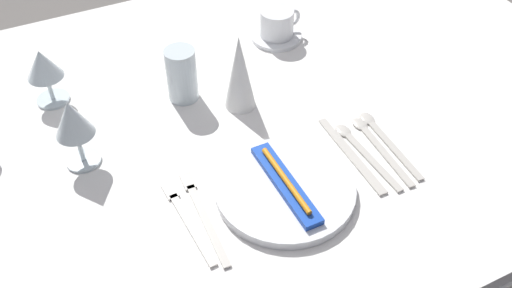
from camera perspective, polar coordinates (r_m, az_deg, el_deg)
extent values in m
cube|color=white|center=(1.19, -4.08, 1.78)|extent=(1.80, 1.10, 0.04)
cube|color=white|center=(1.68, -11.41, 10.31)|extent=(1.80, 0.01, 0.18)
cylinder|color=brown|center=(2.06, 12.33, 8.18)|extent=(0.07, 0.07, 0.70)
cylinder|color=white|center=(1.03, 2.95, -4.60)|extent=(0.25, 0.25, 0.02)
cube|color=blue|center=(1.02, 2.98, -4.03)|extent=(0.04, 0.21, 0.01)
cylinder|color=orange|center=(1.01, 3.01, -3.61)|extent=(0.01, 0.17, 0.01)
cube|color=beige|center=(0.99, -4.88, -8.03)|extent=(0.02, 0.19, 0.00)
cube|color=beige|center=(1.06, -6.84, -3.78)|extent=(0.02, 0.04, 0.00)
cube|color=beige|center=(0.99, -6.42, -8.47)|extent=(0.02, 0.17, 0.00)
cube|color=beige|center=(1.05, -8.61, -4.68)|extent=(0.02, 0.04, 0.00)
cube|color=beige|center=(1.10, 10.04, -1.72)|extent=(0.02, 0.19, 0.00)
cube|color=beige|center=(1.16, 7.31, 1.61)|extent=(0.02, 0.06, 0.00)
cube|color=beige|center=(1.11, 11.62, -1.73)|extent=(0.02, 0.17, 0.00)
ellipsoid|color=beige|center=(1.16, 8.77, 1.31)|extent=(0.03, 0.04, 0.01)
cube|color=beige|center=(1.13, 12.96, -1.16)|extent=(0.02, 0.18, 0.00)
ellipsoid|color=beige|center=(1.18, 10.39, 1.99)|extent=(0.03, 0.04, 0.01)
cube|color=beige|center=(1.14, 13.74, -0.56)|extent=(0.02, 0.18, 0.00)
ellipsoid|color=beige|center=(1.20, 11.11, 2.51)|extent=(0.03, 0.04, 0.01)
cylinder|color=white|center=(1.42, 2.06, 10.74)|extent=(0.12, 0.12, 0.01)
cylinder|color=white|center=(1.40, 2.10, 12.05)|extent=(0.08, 0.08, 0.07)
torus|color=white|center=(1.41, 3.60, 12.53)|extent=(0.05, 0.01, 0.05)
cylinder|color=silver|center=(1.30, -19.68, 4.26)|extent=(0.07, 0.07, 0.01)
cylinder|color=silver|center=(1.28, -20.02, 5.37)|extent=(0.01, 0.01, 0.06)
cone|color=silver|center=(1.25, -20.68, 7.53)|extent=(0.07, 0.07, 0.06)
cylinder|color=silver|center=(1.14, -16.94, -1.46)|extent=(0.07, 0.07, 0.01)
cylinder|color=silver|center=(1.11, -17.32, -0.14)|extent=(0.01, 0.01, 0.07)
cone|color=silver|center=(1.07, -18.09, 2.57)|extent=(0.07, 0.07, 0.07)
cylinder|color=silver|center=(1.21, -7.47, 6.92)|extent=(0.06, 0.06, 0.12)
cylinder|color=#C68C1E|center=(1.23, -7.33, 5.66)|extent=(0.06, 0.06, 0.04)
cone|color=white|center=(1.16, -1.67, 7.21)|extent=(0.07, 0.07, 0.17)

